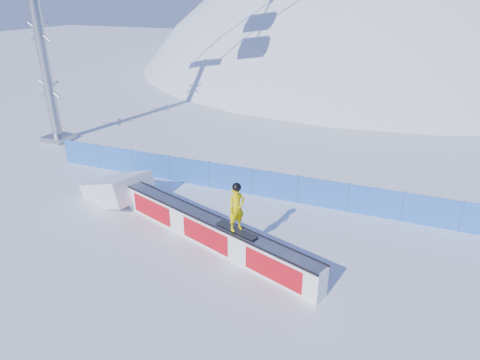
% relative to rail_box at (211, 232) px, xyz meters
% --- Properties ---
extents(ground, '(160.00, 160.00, 0.00)m').
position_rel_rail_box_xyz_m(ground, '(0.87, -0.27, -0.52)').
color(ground, white).
rests_on(ground, ground).
extents(snow_hill, '(64.00, 64.00, 64.00)m').
position_rel_rail_box_xyz_m(snow_hill, '(0.87, 41.73, -18.52)').
color(snow_hill, silver).
rests_on(snow_hill, ground).
extents(safety_fence, '(22.05, 0.05, 1.30)m').
position_rel_rail_box_xyz_m(safety_fence, '(0.87, 4.23, 0.09)').
color(safety_fence, blue).
rests_on(safety_fence, ground).
extents(rail_box, '(8.46, 3.44, 1.05)m').
position_rel_rail_box_xyz_m(rail_box, '(0.00, 0.00, 0.00)').
color(rail_box, white).
rests_on(rail_box, ground).
extents(snow_ramp, '(3.38, 2.70, 1.84)m').
position_rel_rail_box_xyz_m(snow_ramp, '(-5.16, 1.79, -0.52)').
color(snow_ramp, white).
rests_on(snow_ramp, ground).
extents(snowboarder, '(1.58, 0.78, 1.64)m').
position_rel_rail_box_xyz_m(snowboarder, '(1.11, -0.39, 1.34)').
color(snowboarder, black).
rests_on(snowboarder, rail_box).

